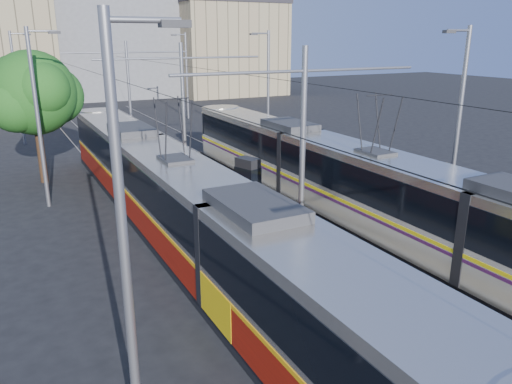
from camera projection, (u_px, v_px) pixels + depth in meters
ground at (487, 382)px, 11.40m from camera, size 160.00×160.00×0.00m
platform at (206, 187)px, 25.75m from camera, size 4.00×50.00×0.30m
tactile_strip_left at (179, 188)px, 25.06m from camera, size 0.70×50.00×0.01m
tactile_strip_right at (232, 181)px, 26.34m from camera, size 0.70×50.00×0.01m
rails at (206, 190)px, 25.79m from camera, size 8.71×70.00×0.03m
tram_left at (177, 202)px, 18.48m from camera, size 2.43×31.08×5.50m
tram_right at (373, 189)px, 19.57m from camera, size 2.43×31.65×5.50m
catenary at (228, 109)px, 22.04m from camera, size 9.20×70.00×7.00m
street_lamps at (177, 100)px, 27.94m from camera, size 15.18×38.22×8.00m
shelter at (248, 183)px, 21.65m from camera, size 0.94×1.19×2.31m
tree at (39, 94)px, 26.10m from camera, size 4.80×4.44×6.98m
building_centre at (112, 35)px, 65.90m from camera, size 18.36×14.28×15.68m
building_right at (228, 48)px, 67.52m from camera, size 14.28×10.20×12.28m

